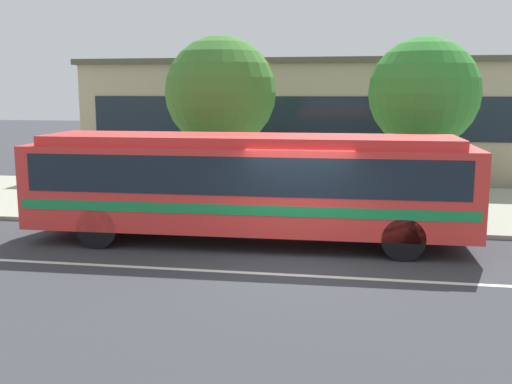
# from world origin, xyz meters

# --- Properties ---
(ground_plane) EXTENTS (120.00, 120.00, 0.00)m
(ground_plane) POSITION_xyz_m (0.00, 0.00, 0.00)
(ground_plane) COLOR #35373C
(sidewalk_slab) EXTENTS (60.00, 8.00, 0.12)m
(sidewalk_slab) POSITION_xyz_m (0.00, 7.11, 0.06)
(sidewalk_slab) COLOR #9E9C8B
(sidewalk_slab) RESTS_ON ground_plane
(lane_stripe_center) EXTENTS (56.00, 0.16, 0.01)m
(lane_stripe_center) POSITION_xyz_m (0.00, -0.80, 0.00)
(lane_stripe_center) COLOR silver
(lane_stripe_center) RESTS_ON ground_plane
(transit_bus) EXTENTS (11.12, 2.71, 2.73)m
(transit_bus) POSITION_xyz_m (-1.39, 1.76, 1.59)
(transit_bus) COLOR red
(transit_bus) RESTS_ON ground_plane
(pedestrian_waiting_near_sign) EXTENTS (0.36, 0.36, 1.58)m
(pedestrian_waiting_near_sign) POSITION_xyz_m (0.73, 4.32, 1.04)
(pedestrian_waiting_near_sign) COLOR #313A44
(pedestrian_waiting_near_sign) RESTS_ON sidewalk_slab
(pedestrian_walking_along_curb) EXTENTS (0.46, 0.46, 1.69)m
(pedestrian_walking_along_curb) POSITION_xyz_m (-6.38, 4.46, 1.12)
(pedestrian_walking_along_curb) COLOR #353838
(pedestrian_walking_along_curb) RESTS_ON sidewalk_slab
(pedestrian_standing_by_tree) EXTENTS (0.38, 0.38, 1.63)m
(pedestrian_standing_by_tree) POSITION_xyz_m (-5.00, 5.28, 1.07)
(pedestrian_standing_by_tree) COLOR navy
(pedestrian_standing_by_tree) RESTS_ON sidewalk_slab
(street_tree_near_stop) EXTENTS (3.59, 3.59, 5.44)m
(street_tree_near_stop) POSITION_xyz_m (-3.11, 6.22, 3.75)
(street_tree_near_stop) COLOR brown
(street_tree_near_stop) RESTS_ON sidewalk_slab
(street_tree_mid_block) EXTENTS (3.26, 3.26, 5.27)m
(street_tree_mid_block) POSITION_xyz_m (3.17, 5.61, 3.74)
(street_tree_mid_block) COLOR brown
(street_tree_mid_block) RESTS_ON sidewalk_slab
(station_building) EXTENTS (19.55, 6.43, 5.16)m
(station_building) POSITION_xyz_m (-1.18, 14.86, 2.59)
(station_building) COLOR tan
(station_building) RESTS_ON ground_plane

